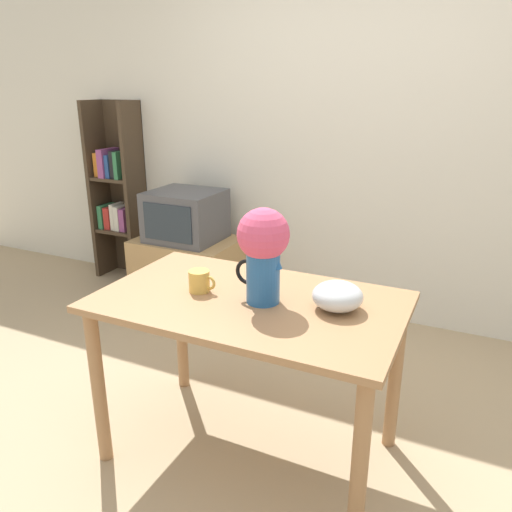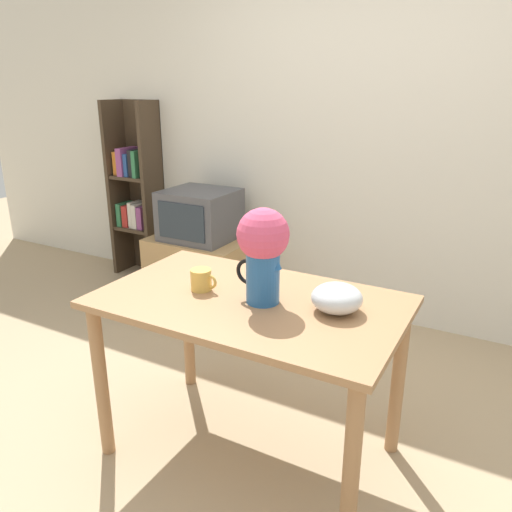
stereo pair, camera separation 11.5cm
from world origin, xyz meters
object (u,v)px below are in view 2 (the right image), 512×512
Objects in this scene: flower_vase at (263,247)px; coffee_mug at (202,280)px; white_bowl at (337,298)px; tv_set at (200,215)px.

flower_vase is 3.15× the size of coffee_mug.
white_bowl is (0.59, 0.08, 0.01)m from coffee_mug.
flower_vase reaches higher than white_bowl.
coffee_mug is 1.65m from tv_set.
tv_set is at bearing 140.64° from white_bowl.
coffee_mug is 0.60m from white_bowl.
flower_vase is at bearing -168.85° from white_bowl.
flower_vase is 1.95× the size of white_bowl.
tv_set is at bearing 125.31° from coffee_mug.
white_bowl reaches higher than tv_set.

